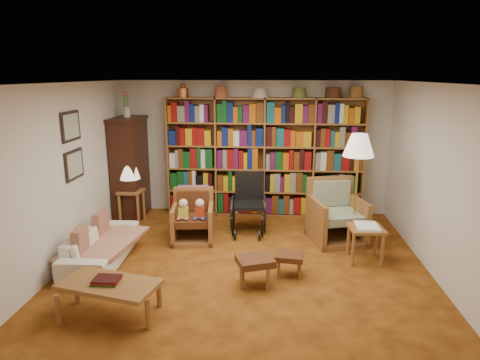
# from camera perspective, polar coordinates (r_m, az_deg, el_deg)

# --- Properties ---
(floor) EXTENTS (5.00, 5.00, 0.00)m
(floor) POSITION_cam_1_polar(r_m,az_deg,el_deg) (6.08, 0.68, -11.45)
(floor) COLOR #975517
(floor) RESTS_ON ground
(ceiling) EXTENTS (5.00, 5.00, 0.00)m
(ceiling) POSITION_cam_1_polar(r_m,az_deg,el_deg) (5.50, 0.76, 12.80)
(ceiling) COLOR silver
(ceiling) RESTS_ON wall_back
(wall_back) EXTENTS (5.00, 0.00, 5.00)m
(wall_back) POSITION_cam_1_polar(r_m,az_deg,el_deg) (8.11, 1.90, 4.29)
(wall_back) COLOR silver
(wall_back) RESTS_ON floor
(wall_front) EXTENTS (5.00, 0.00, 5.00)m
(wall_front) POSITION_cam_1_polar(r_m,az_deg,el_deg) (3.30, -2.22, -10.41)
(wall_front) COLOR silver
(wall_front) RESTS_ON floor
(wall_left) EXTENTS (0.00, 5.00, 5.00)m
(wall_left) POSITION_cam_1_polar(r_m,az_deg,el_deg) (6.33, -22.48, 0.47)
(wall_left) COLOR silver
(wall_left) RESTS_ON floor
(wall_right) EXTENTS (0.00, 5.00, 5.00)m
(wall_right) POSITION_cam_1_polar(r_m,az_deg,el_deg) (6.04, 25.11, -0.40)
(wall_right) COLOR silver
(wall_right) RESTS_ON floor
(bookshelf) EXTENTS (3.60, 0.30, 2.42)m
(bookshelf) POSITION_cam_1_polar(r_m,az_deg,el_deg) (7.95, 3.28, 3.49)
(bookshelf) COLOR brown
(bookshelf) RESTS_ON floor
(curio_cabinet) EXTENTS (0.50, 0.95, 2.40)m
(curio_cabinet) POSITION_cam_1_polar(r_m,az_deg,el_deg) (8.10, -14.45, 1.70)
(curio_cabinet) COLOR #36190E
(curio_cabinet) RESTS_ON floor
(framed_pictures) EXTENTS (0.03, 0.52, 0.97)m
(framed_pictures) POSITION_cam_1_polar(r_m,az_deg,el_deg) (6.52, -21.44, 4.29)
(framed_pictures) COLOR black
(framed_pictures) RESTS_ON wall_left
(sofa) EXTENTS (1.67, 0.71, 0.48)m
(sofa) POSITION_cam_1_polar(r_m,az_deg,el_deg) (6.45, -18.01, -8.33)
(sofa) COLOR #F1E4CC
(sofa) RESTS_ON floor
(sofa_throw) EXTENTS (0.93, 1.49, 0.04)m
(sofa_throw) POSITION_cam_1_polar(r_m,az_deg,el_deg) (6.41, -17.63, -7.87)
(sofa_throw) COLOR beige
(sofa_throw) RESTS_ON sofa
(cushion_left) EXTENTS (0.12, 0.36, 0.36)m
(cushion_left) POSITION_cam_1_polar(r_m,az_deg,el_deg) (6.73, -18.05, -5.50)
(cushion_left) COLOR maroon
(cushion_left) RESTS_ON sofa
(cushion_right) EXTENTS (0.15, 0.38, 0.37)m
(cushion_right) POSITION_cam_1_polar(r_m,az_deg,el_deg) (6.13, -20.52, -7.62)
(cushion_right) COLOR maroon
(cushion_right) RESTS_ON sofa
(side_table_lamp) EXTENTS (0.42, 0.42, 0.60)m
(side_table_lamp) POSITION_cam_1_polar(r_m,az_deg,el_deg) (7.87, -14.29, -2.46)
(side_table_lamp) COLOR brown
(side_table_lamp) RESTS_ON floor
(table_lamp) EXTENTS (0.36, 0.36, 0.49)m
(table_lamp) POSITION_cam_1_polar(r_m,az_deg,el_deg) (7.75, -14.51, 1.03)
(table_lamp) COLOR gold
(table_lamp) RESTS_ON side_table_lamp
(armchair_leather) EXTENTS (0.73, 0.76, 0.83)m
(armchair_leather) POSITION_cam_1_polar(r_m,az_deg,el_deg) (6.96, -6.19, -5.14)
(armchair_leather) COLOR brown
(armchair_leather) RESTS_ON floor
(armchair_sage) EXTENTS (0.98, 1.00, 0.98)m
(armchair_sage) POSITION_cam_1_polar(r_m,az_deg,el_deg) (7.09, 12.69, -4.80)
(armchair_sage) COLOR brown
(armchair_sage) RESTS_ON floor
(wheelchair) EXTENTS (0.58, 0.81, 1.01)m
(wheelchair) POSITION_cam_1_polar(r_m,az_deg,el_deg) (7.21, 1.19, -3.38)
(wheelchair) COLOR black
(wheelchair) RESTS_ON floor
(floor_lamp) EXTENTS (0.47, 0.47, 1.75)m
(floor_lamp) POSITION_cam_1_polar(r_m,az_deg,el_deg) (6.61, 15.53, 3.88)
(floor_lamp) COLOR gold
(floor_lamp) RESTS_ON floor
(side_table_papers) EXTENTS (0.51, 0.51, 0.54)m
(side_table_papers) POSITION_cam_1_polar(r_m,az_deg,el_deg) (6.34, 16.42, -6.76)
(side_table_papers) COLOR brown
(side_table_papers) RESTS_ON floor
(footstool_a) EXTENTS (0.54, 0.50, 0.37)m
(footstool_a) POSITION_cam_1_polar(r_m,az_deg,el_deg) (5.47, 2.03, -10.99)
(footstool_a) COLOR #512715
(footstool_a) RESTS_ON floor
(footstool_b) EXTENTS (0.40, 0.35, 0.31)m
(footstool_b) POSITION_cam_1_polar(r_m,az_deg,el_deg) (5.77, 6.60, -10.27)
(footstool_b) COLOR #512715
(footstool_b) RESTS_ON floor
(coffee_table) EXTENTS (1.17, 0.77, 0.45)m
(coffee_table) POSITION_cam_1_polar(r_m,az_deg,el_deg) (5.03, -17.04, -13.40)
(coffee_table) COLOR brown
(coffee_table) RESTS_ON floor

